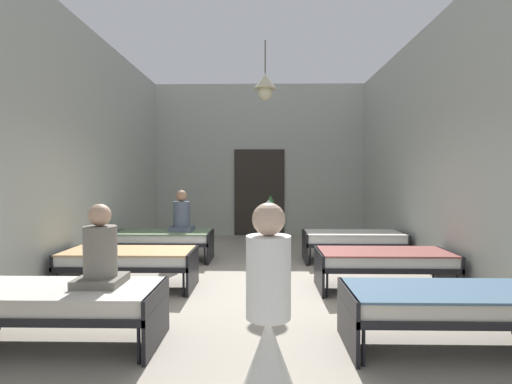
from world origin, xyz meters
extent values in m
cube|color=#9E9384|center=(0.00, 0.00, -0.05)|extent=(6.39, 11.13, 0.10)
cube|color=#B2B7AD|center=(0.00, 5.37, 2.11)|extent=(6.19, 0.20, 4.22)
cube|color=#B2B7AD|center=(-3.00, 0.00, 2.11)|extent=(0.20, 10.53, 4.22)
cube|color=#B2B7AD|center=(3.00, 0.00, 2.11)|extent=(0.20, 10.53, 4.22)
cube|color=#2D2823|center=(0.00, 5.25, 1.20)|extent=(1.40, 0.06, 2.40)
cylinder|color=brown|center=(0.14, 1.84, 3.91)|extent=(0.02, 0.02, 0.62)
cone|color=beige|center=(0.14, 1.84, 3.45)|extent=(0.44, 0.44, 0.28)
sphere|color=beige|center=(0.14, 1.84, 3.23)|extent=(0.28, 0.28, 0.28)
cylinder|color=black|center=(-0.98, -2.26, 0.17)|extent=(0.03, 0.03, 0.34)
cylinder|color=black|center=(-0.98, -1.54, 0.17)|extent=(0.03, 0.03, 0.34)
cube|color=black|center=(-1.85, -1.90, 0.38)|extent=(1.90, 0.84, 0.07)
cube|color=black|center=(-0.92, -1.90, 0.29)|extent=(0.04, 0.84, 0.57)
cube|color=silver|center=(-1.85, -1.90, 0.48)|extent=(1.82, 0.78, 0.14)
cube|color=beige|center=(-1.85, -1.90, 0.56)|extent=(1.86, 0.82, 0.02)
cylinder|color=black|center=(0.98, -2.26, 0.17)|extent=(0.03, 0.03, 0.34)
cylinder|color=black|center=(0.98, -1.54, 0.17)|extent=(0.03, 0.03, 0.34)
cube|color=black|center=(1.85, -1.90, 0.38)|extent=(1.90, 0.84, 0.07)
cube|color=black|center=(0.92, -1.90, 0.29)|extent=(0.04, 0.84, 0.57)
cube|color=silver|center=(1.85, -1.90, 0.48)|extent=(1.82, 0.78, 0.14)
cube|color=slate|center=(1.85, -1.90, 0.56)|extent=(1.86, 0.82, 0.02)
cylinder|color=black|center=(-2.72, -0.36, 0.17)|extent=(0.03, 0.03, 0.34)
cylinder|color=black|center=(-2.72, 0.36, 0.17)|extent=(0.03, 0.03, 0.34)
cylinder|color=black|center=(-0.98, -0.36, 0.17)|extent=(0.03, 0.03, 0.34)
cylinder|color=black|center=(-0.98, 0.36, 0.17)|extent=(0.03, 0.03, 0.34)
cube|color=black|center=(-1.85, 0.00, 0.38)|extent=(1.90, 0.84, 0.07)
cube|color=black|center=(-2.78, 0.00, 0.29)|extent=(0.04, 0.84, 0.57)
cube|color=black|center=(-0.92, 0.00, 0.29)|extent=(0.04, 0.84, 0.57)
cube|color=white|center=(-1.85, 0.00, 0.48)|extent=(1.82, 0.78, 0.14)
cube|color=tan|center=(-1.85, 0.00, 0.56)|extent=(1.86, 0.82, 0.02)
cylinder|color=black|center=(0.98, -0.36, 0.17)|extent=(0.03, 0.03, 0.34)
cylinder|color=black|center=(0.98, 0.36, 0.17)|extent=(0.03, 0.03, 0.34)
cylinder|color=black|center=(2.72, -0.36, 0.17)|extent=(0.03, 0.03, 0.34)
cylinder|color=black|center=(2.72, 0.36, 0.17)|extent=(0.03, 0.03, 0.34)
cube|color=black|center=(1.85, 0.00, 0.38)|extent=(1.90, 0.84, 0.07)
cube|color=black|center=(0.92, 0.00, 0.29)|extent=(0.04, 0.84, 0.57)
cube|color=black|center=(2.78, 0.00, 0.29)|extent=(0.04, 0.84, 0.57)
cube|color=white|center=(1.85, 0.00, 0.48)|extent=(1.82, 0.78, 0.14)
cube|color=#8C4C47|center=(1.85, 0.00, 0.56)|extent=(1.86, 0.82, 0.02)
cylinder|color=black|center=(-2.72, 1.54, 0.17)|extent=(0.03, 0.03, 0.34)
cylinder|color=black|center=(-2.72, 2.26, 0.17)|extent=(0.03, 0.03, 0.34)
cylinder|color=black|center=(-0.98, 1.54, 0.17)|extent=(0.03, 0.03, 0.34)
cylinder|color=black|center=(-0.98, 2.26, 0.17)|extent=(0.03, 0.03, 0.34)
cube|color=black|center=(-1.85, 1.90, 0.38)|extent=(1.90, 0.84, 0.07)
cube|color=black|center=(-2.78, 1.90, 0.29)|extent=(0.04, 0.84, 0.57)
cube|color=black|center=(-0.92, 1.90, 0.29)|extent=(0.04, 0.84, 0.57)
cube|color=white|center=(-1.85, 1.90, 0.48)|extent=(1.82, 0.78, 0.14)
cube|color=slate|center=(-1.85, 1.90, 0.56)|extent=(1.86, 0.82, 0.02)
cylinder|color=black|center=(0.98, 1.54, 0.17)|extent=(0.03, 0.03, 0.34)
cylinder|color=black|center=(0.98, 2.26, 0.17)|extent=(0.03, 0.03, 0.34)
cylinder|color=black|center=(2.72, 1.54, 0.17)|extent=(0.03, 0.03, 0.34)
cylinder|color=black|center=(2.72, 2.26, 0.17)|extent=(0.03, 0.03, 0.34)
cube|color=black|center=(1.85, 1.90, 0.38)|extent=(1.90, 0.84, 0.07)
cube|color=black|center=(0.92, 1.90, 0.29)|extent=(0.04, 0.84, 0.57)
cube|color=black|center=(2.78, 1.90, 0.29)|extent=(0.04, 0.84, 0.57)
cube|color=white|center=(1.85, 1.90, 0.48)|extent=(1.82, 0.78, 0.14)
cube|color=beige|center=(1.85, 1.90, 0.56)|extent=(1.86, 0.82, 0.02)
cone|color=white|center=(0.15, -3.02, 0.35)|extent=(0.52, 0.52, 0.70)
cylinder|color=white|center=(0.15, -3.02, 0.97)|extent=(0.30, 0.30, 0.55)
sphere|color=beige|center=(0.15, -3.02, 1.36)|extent=(0.22, 0.22, 0.22)
cone|color=white|center=(0.15, -3.02, 1.44)|extent=(0.18, 0.18, 0.10)
cylinder|color=slate|center=(-1.50, -1.81, 0.86)|extent=(0.32, 0.32, 0.58)
cube|color=slate|center=(-1.50, -1.81, 0.61)|extent=(0.44, 0.44, 0.08)
sphere|color=tan|center=(-1.50, -1.81, 1.26)|extent=(0.22, 0.22, 0.22)
cylinder|color=#515B70|center=(-1.50, 1.99, 0.86)|extent=(0.32, 0.32, 0.58)
cube|color=#515B70|center=(-1.50, 1.99, 0.61)|extent=(0.44, 0.44, 0.08)
sphere|color=#A87A5B|center=(-1.50, 1.99, 1.26)|extent=(0.22, 0.22, 0.22)
cylinder|color=brown|center=(0.27, 2.80, 0.19)|extent=(0.34, 0.34, 0.39)
cylinder|color=brown|center=(0.27, 2.80, 0.49)|extent=(0.06, 0.06, 0.20)
cone|color=#2D6633|center=(0.27, 2.80, 0.92)|extent=(0.65, 0.65, 0.65)
camera|label=1|loc=(0.11, -5.56, 1.64)|focal=27.17mm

